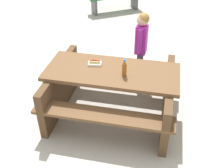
% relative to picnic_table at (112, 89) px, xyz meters
% --- Properties ---
extents(ground_plane, '(30.00, 30.00, 0.00)m').
position_rel_picnic_table_xyz_m(ground_plane, '(0.00, 0.00, -0.44)').
color(ground_plane, '#B7B2A8').
rests_on(ground_plane, ground).
extents(picnic_table, '(2.16, 1.92, 0.75)m').
position_rel_picnic_table_xyz_m(picnic_table, '(0.00, 0.00, 0.00)').
color(picnic_table, brown).
rests_on(picnic_table, ground).
extents(soda_bottle, '(0.06, 0.06, 0.24)m').
position_rel_picnic_table_xyz_m(soda_bottle, '(-0.14, 0.15, 0.42)').
color(soda_bottle, brown).
rests_on(soda_bottle, picnic_table).
extents(hotdog_tray, '(0.20, 0.14, 0.08)m').
position_rel_picnic_table_xyz_m(hotdog_tray, '(0.22, -0.18, 0.34)').
color(hotdog_tray, white).
rests_on(hotdog_tray, picnic_table).
extents(child_in_coat, '(0.24, 0.28, 1.23)m').
position_rel_picnic_table_xyz_m(child_in_coat, '(-0.58, -0.78, 0.34)').
color(child_in_coat, '#3F334C').
rests_on(child_in_coat, ground).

